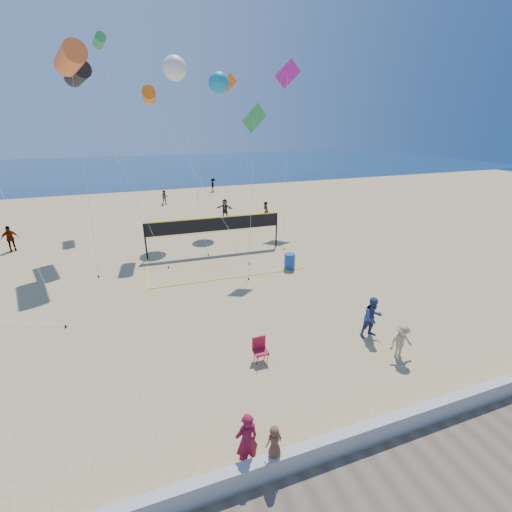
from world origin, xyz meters
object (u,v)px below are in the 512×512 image
object	(u,v)px
camp_chair	(260,348)
volleyball_net	(214,228)
woman	(247,441)
trash_barrel	(290,261)

from	to	relation	value
camp_chair	volleyball_net	world-z (taller)	volleyball_net
woman	volleyball_net	xyz separation A→B (m)	(2.79, 15.26, 0.80)
woman	trash_barrel	distance (m)	12.69
camp_chair	trash_barrel	size ratio (longest dim) A/B	1.11
woman	trash_barrel	bearing A→B (deg)	-126.59
trash_barrel	volleyball_net	size ratio (longest dim) A/B	0.10
woman	camp_chair	distance (m)	4.14
woman	volleyball_net	distance (m)	15.54
woman	camp_chair	bearing A→B (deg)	-121.64
camp_chair	volleyball_net	xyz separation A→B (m)	(1.06, 11.52, 1.11)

